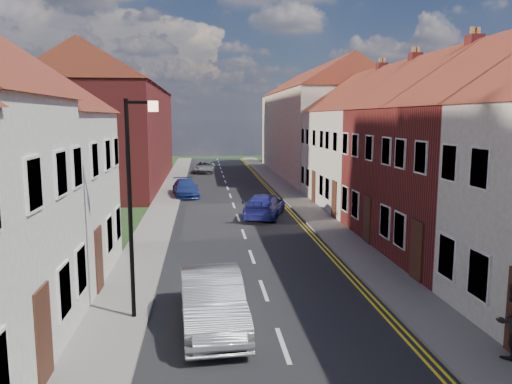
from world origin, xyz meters
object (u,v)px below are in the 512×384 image
object	(u,v)px
car_far	(186,188)
car_distant	(204,167)
lamppost	(133,196)
car_mid	(212,301)
car_far_b	(264,206)

from	to	relation	value
car_far	car_distant	size ratio (longest dim) A/B	0.99
lamppost	car_distant	world-z (taller)	lamppost
car_mid	lamppost	bearing A→B (deg)	157.64
car_mid	car_distant	xyz separation A→B (m)	(-0.07, 38.26, -0.17)
car_far_b	car_far	bearing A→B (deg)	-43.22
car_far	car_far_b	bearing A→B (deg)	-67.23
car_far_b	lamppost	bearing A→B (deg)	86.02
lamppost	car_far	world-z (taller)	lamppost
car_mid	car_distant	world-z (taller)	car_mid
car_mid	car_far	xyz separation A→B (m)	(-1.47, 22.85, -0.15)
car_far	car_mid	bearing A→B (deg)	-93.53
car_distant	car_mid	bearing A→B (deg)	-85.78
car_distant	car_far_b	size ratio (longest dim) A/B	0.91
lamppost	car_far_b	distance (m)	15.25
car_mid	car_distant	bearing A→B (deg)	86.34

